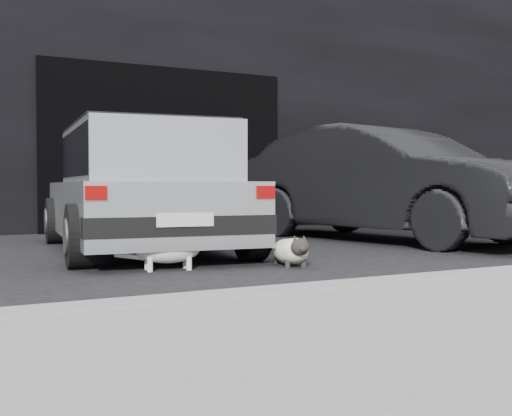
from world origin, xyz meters
name	(u,v)px	position (x,y,z in m)	size (l,w,h in m)	color
ground	(208,258)	(0.00, 0.00, 0.00)	(80.00, 80.00, 0.00)	black
building_facade	(130,90)	(1.00, 6.00, 2.50)	(34.00, 4.00, 5.00)	black
garage_opening	(167,149)	(1.00, 3.99, 1.30)	(4.00, 0.10, 2.60)	black
curb	(487,279)	(1.00, -2.60, 0.06)	(18.00, 0.25, 0.12)	gray
silver_hatchback	(142,183)	(-0.40, 0.88, 0.74)	(2.11, 3.82, 1.35)	silver
second_car	(387,183)	(2.87, 0.79, 0.74)	(1.57, 4.50, 1.48)	black
cat_siamese	(292,251)	(0.40, -0.93, 0.13)	(0.41, 0.85, 0.30)	beige
cat_white	(173,248)	(-0.62, -0.69, 0.19)	(0.83, 0.36, 0.39)	white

